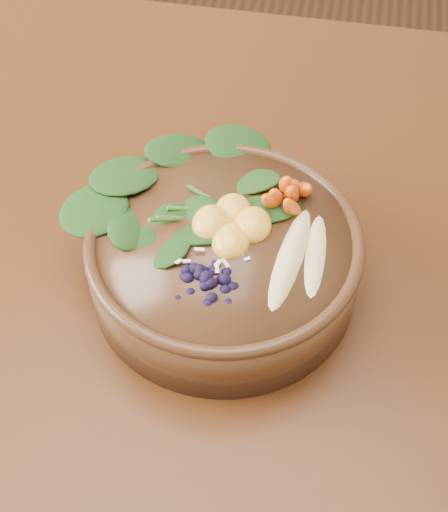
{
  "coord_description": "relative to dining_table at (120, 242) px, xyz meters",
  "views": [
    {
      "loc": [
        0.26,
        -0.6,
        1.39
      ],
      "look_at": [
        0.17,
        -0.11,
        0.8
      ],
      "focal_mm": 50.0,
      "sensor_mm": 36.0,
      "label": 1
    }
  ],
  "objects": [
    {
      "name": "ground",
      "position": [
        0.0,
        0.0,
        -0.66
      ],
      "size": [
        4.0,
        4.0,
        0.0
      ],
      "primitive_type": "plane",
      "color": "#381E0F",
      "rests_on": "ground"
    },
    {
      "name": "kale_heap",
      "position": [
        0.13,
        -0.05,
        0.19
      ],
      "size": [
        0.22,
        0.2,
        0.04
      ],
      "primitive_type": null,
      "rotation": [
        0.0,
        0.0,
        -0.16
      ],
      "color": "#1B4012",
      "rests_on": "stoneware_bowl"
    },
    {
      "name": "banana_halves",
      "position": [
        0.25,
        -0.12,
        0.19
      ],
      "size": [
        0.06,
        0.16,
        0.03
      ],
      "rotation": [
        0.0,
        0.0,
        -0.16
      ],
      "color": "#E0CC84",
      "rests_on": "stoneware_bowl"
    },
    {
      "name": "blueberry_pile",
      "position": [
        0.16,
        -0.18,
        0.19
      ],
      "size": [
        0.15,
        0.12,
        0.04
      ],
      "primitive_type": null,
      "rotation": [
        0.0,
        0.0,
        -0.16
      ],
      "color": "black",
      "rests_on": "stoneware_bowl"
    },
    {
      "name": "dining_table",
      "position": [
        0.0,
        0.0,
        0.0
      ],
      "size": [
        1.6,
        0.9,
        0.75
      ],
      "color": "#331C0C",
      "rests_on": "ground"
    },
    {
      "name": "carrot_cluster",
      "position": [
        0.23,
        -0.04,
        0.21
      ],
      "size": [
        0.07,
        0.07,
        0.08
      ],
      "primitive_type": null,
      "rotation": [
        0.0,
        0.0,
        -0.16
      ],
      "color": "orange",
      "rests_on": "stoneware_bowl"
    },
    {
      "name": "mandarin_cluster",
      "position": [
        0.17,
        -0.1,
        0.19
      ],
      "size": [
        0.1,
        0.11,
        0.03
      ],
      "primitive_type": null,
      "rotation": [
        0.0,
        0.0,
        -0.16
      ],
      "color": "gold",
      "rests_on": "stoneware_bowl"
    },
    {
      "name": "stoneware_bowl",
      "position": [
        0.17,
        -0.11,
        0.13
      ],
      "size": [
        0.34,
        0.34,
        0.08
      ],
      "primitive_type": "cylinder",
      "rotation": [
        0.0,
        0.0,
        -0.16
      ],
      "color": "#422613",
      "rests_on": "dining_table"
    },
    {
      "name": "coconut_flakes",
      "position": [
        0.17,
        -0.13,
        0.18
      ],
      "size": [
        0.1,
        0.08,
        0.01
      ],
      "primitive_type": null,
      "rotation": [
        0.0,
        0.0,
        -0.16
      ],
      "color": "white",
      "rests_on": "stoneware_bowl"
    }
  ]
}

